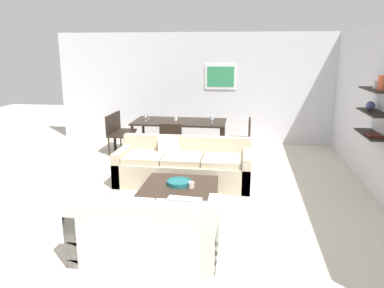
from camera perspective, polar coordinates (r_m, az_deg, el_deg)
ground_plane at (r=6.41m, az=-0.48°, el=-6.94°), size 18.00×18.00×0.00m
back_wall_unit at (r=9.51m, az=4.56°, el=8.35°), size 8.40×0.09×2.70m
right_wall_shelf_unit at (r=6.91m, az=26.08°, el=4.75°), size 0.34×8.20×2.70m
sofa_beige at (r=6.65m, az=-1.27°, el=-3.50°), size 2.31×0.90×0.78m
loveseat_white at (r=4.45m, az=-6.64°, el=-12.86°), size 1.60×0.90×0.78m
coffee_table at (r=5.59m, az=-1.98°, el=-8.12°), size 1.06×1.04×0.38m
decorative_bowl at (r=5.56m, az=-1.97°, el=-5.78°), size 0.36×0.36×0.06m
candle_jar at (r=5.43m, az=-0.11°, el=-6.17°), size 0.09×0.09×0.08m
dining_table at (r=8.44m, az=-1.89°, el=3.08°), size 2.04×1.00×0.75m
dining_chair_left_far at (r=9.04m, az=-10.57°, el=2.41°), size 0.44×0.44×0.88m
dining_chair_left_near at (r=8.63m, az=-11.52°, el=1.80°), size 0.44×0.44×0.88m
dining_chair_foot at (r=7.61m, az=-3.07°, el=0.43°), size 0.44×0.44×0.88m
dining_chair_right_near at (r=8.13m, az=7.80°, el=1.21°), size 0.44×0.44×0.88m
wine_glass_foot at (r=7.98m, az=-2.45°, el=3.83°), size 0.07×0.07×0.18m
wine_glass_left_near at (r=8.45m, az=-6.98°, el=4.19°), size 0.06×0.06×0.16m
wine_glass_right_near at (r=8.19m, az=3.05°, el=3.95°), size 0.08×0.08×0.16m
wine_glass_left_far at (r=8.68m, az=-6.56°, el=4.49°), size 0.08×0.08×0.16m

